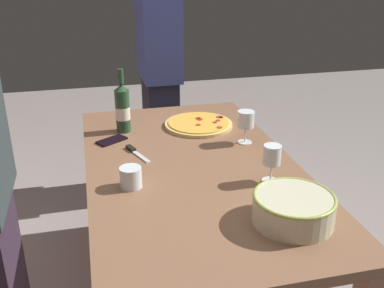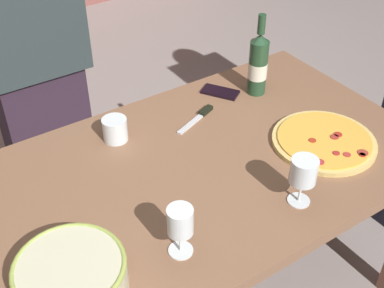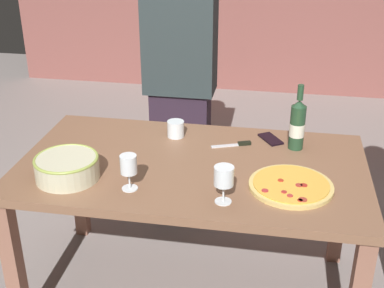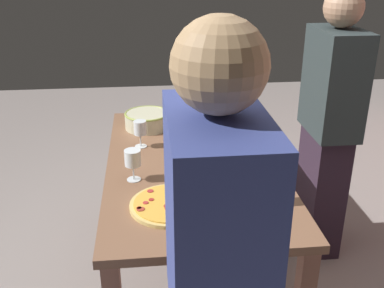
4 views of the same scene
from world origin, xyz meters
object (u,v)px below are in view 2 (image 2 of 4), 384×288
Objects in this scene: pizza at (324,141)px; cell_phone at (220,92)px; person_guest_left at (34,64)px; wine_glass_near_pizza at (180,224)px; pizza_knife at (200,116)px; wine_bottle at (258,64)px; dining_table at (192,189)px; wine_glass_by_bottle at (304,172)px; serving_bowl at (71,277)px; cup_amber at (115,129)px.

pizza reaches higher than cell_phone.
wine_glass_near_pizza is at bearing -14.73° from person_guest_left.
wine_bottle is at bearing 4.44° from pizza_knife.
pizza reaches higher than dining_table.
pizza is 1.10× the size of wine_bottle.
pizza_knife is (0.00, 0.53, -0.11)m from wine_glass_by_bottle.
pizza_knife is (0.18, 0.22, 0.10)m from dining_table.
pizza_knife is (-0.27, 0.37, -0.01)m from pizza.
person_guest_left is at bearing 139.70° from wine_bottle.
pizza_knife is 0.73m from person_guest_left.
wine_glass_by_bottle is at bearing -6.32° from serving_bowl.
wine_bottle is at bearing 27.72° from dining_table.
wine_glass_near_pizza is (-0.69, -0.52, -0.02)m from wine_bottle.
wine_glass_near_pizza is at bearing -98.79° from cup_amber.
wine_glass_by_bottle is at bearing 4.68° from person_guest_left.
pizza is 0.33m from wine_glass_by_bottle.
pizza is 2.48× the size of cell_phone.
wine_glass_by_bottle reaches higher than serving_bowl.
cup_amber is (-0.13, 0.28, 0.13)m from dining_table.
cup_amber is at bearing 144.09° from pizza.
wine_glass_by_bottle is 0.67m from cup_amber.
wine_bottle is 1.66× the size of pizza_knife.
wine_glass_by_bottle is 0.66m from cell_phone.
wine_glass_near_pizza is (-0.22, -0.27, 0.20)m from dining_table.
wine_glass_near_pizza is 0.80× the size of pizza_knife.
serving_bowl is 0.30m from wine_glass_near_pizza.
cell_phone is at bearing 46.16° from wine_glass_near_pizza.
person_guest_left reaches higher than cup_amber.
dining_table is 4.91× the size of wine_bottle.
pizza is 0.46m from pizza_knife.
cell_phone is at bearing 29.85° from pizza_knife.
cell_phone is (0.17, 0.62, -0.11)m from wine_glass_by_bottle.
cup_amber is at bearing -27.80° from cell_phone.
person_guest_left is at bearing 123.62° from pizza_knife.
pizza is at bearing 69.96° from cell_phone.
wine_bottle is at bearing 87.16° from pizza.
cell_phone is at bearing 33.11° from person_guest_left.
cup_amber is 0.05× the size of person_guest_left.
wine_bottle is (0.47, 0.25, 0.22)m from dining_table.
serving_bowl is 1.76× the size of wine_glass_by_bottle.
serving_bowl is at bearing -175.00° from pizza.
serving_bowl is at bearing -30.14° from person_guest_left.
pizza is at bearing 19.72° from person_guest_left.
wine_glass_by_bottle reaches higher than cup_amber.
cell_phone is at bearing 102.56° from pizza.
cup_amber is at bearing 81.21° from wine_glass_near_pizza.
person_guest_left reaches higher than dining_table.
wine_bottle is 0.31m from pizza_knife.
dining_table is at bearing 9.88° from cell_phone.
serving_bowl is at bearing -126.63° from cup_amber.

